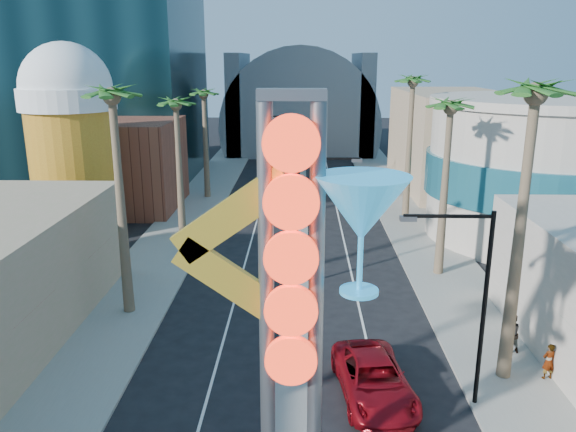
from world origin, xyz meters
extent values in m
cube|color=gray|center=(-9.50, 35.00, 0.07)|extent=(5.00, 100.00, 0.15)
cube|color=gray|center=(9.50, 35.00, 0.07)|extent=(5.00, 100.00, 0.15)
cube|color=gray|center=(0.00, 38.00, 0.07)|extent=(1.60, 84.00, 0.15)
cube|color=brown|center=(-16.00, 38.00, 4.00)|extent=(10.00, 10.00, 8.00)
cube|color=tan|center=(16.00, 48.00, 5.00)|extent=(10.00, 20.00, 10.00)
cylinder|color=#BA6718|center=(-17.00, 30.00, 5.00)|extent=(6.40, 6.40, 10.00)
cylinder|color=white|center=(-17.00, 30.00, 10.40)|extent=(7.00, 7.00, 1.60)
sphere|color=white|center=(-17.00, 30.00, 11.20)|extent=(6.60, 6.60, 6.60)
cylinder|color=#B3A998|center=(18.00, 30.00, 5.00)|extent=(16.00, 16.00, 10.00)
cylinder|color=#226E83|center=(18.00, 30.00, 5.00)|extent=(16.60, 16.60, 3.00)
cylinder|color=#B3A998|center=(18.00, 30.00, 10.30)|extent=(16.60, 16.60, 0.60)
cylinder|color=slate|center=(0.00, 72.00, 4.00)|extent=(22.00, 16.00, 22.00)
cube|color=slate|center=(-9.00, 72.00, 7.00)|extent=(2.00, 16.00, 14.00)
cube|color=slate|center=(9.00, 72.00, 7.00)|extent=(2.00, 16.00, 14.00)
cylinder|color=slate|center=(-0.70, 3.00, 6.50)|extent=(0.44, 0.44, 12.00)
cylinder|color=slate|center=(0.70, 3.00, 6.50)|extent=(0.44, 0.44, 12.00)
cube|color=slate|center=(0.00, 3.00, 12.40)|extent=(1.80, 0.50, 0.30)
cylinder|color=#FF3216|center=(0.00, 2.65, 11.20)|extent=(1.50, 0.25, 1.50)
cylinder|color=#FF3216|center=(0.00, 2.65, 9.65)|extent=(1.50, 0.25, 1.50)
cylinder|color=#FF3216|center=(0.00, 2.65, 8.10)|extent=(1.50, 0.25, 1.50)
cylinder|color=#FF3216|center=(0.00, 2.65, 6.55)|extent=(1.50, 0.25, 1.50)
cylinder|color=#FF3216|center=(0.00, 2.65, 5.00)|extent=(1.50, 0.25, 1.50)
cube|color=gold|center=(-1.60, 3.00, 9.20)|extent=(3.47, 0.25, 2.80)
cube|color=gold|center=(-1.60, 3.00, 7.20)|extent=(3.47, 0.25, 2.80)
cone|color=#228DC6|center=(1.90, 3.00, 9.40)|extent=(2.60, 2.60, 1.80)
cylinder|color=#228DC6|center=(1.90, 3.00, 7.80)|extent=(0.16, 0.16, 1.60)
cylinder|color=#228DC6|center=(1.90, 3.00, 7.00)|extent=(1.10, 1.10, 0.12)
cylinder|color=black|center=(0.00, 20.00, 4.00)|extent=(0.18, 0.18, 8.00)
cube|color=black|center=(1.80, 20.00, 7.80)|extent=(3.60, 0.12, 0.12)
cube|color=slate|center=(3.40, 20.00, 7.70)|extent=(0.60, 0.25, 0.18)
cylinder|color=black|center=(0.00, 44.00, 4.00)|extent=(0.18, 0.18, 8.00)
cube|color=black|center=(-1.80, 44.00, 7.80)|extent=(3.60, 0.12, 0.12)
cube|color=slate|center=(-3.40, 44.00, 7.70)|extent=(0.60, 0.25, 0.18)
cylinder|color=black|center=(7.20, 8.00, 4.00)|extent=(0.18, 0.18, 8.00)
cube|color=black|center=(5.58, 8.00, 7.80)|extent=(3.24, 0.12, 0.12)
cube|color=slate|center=(4.14, 8.00, 7.70)|extent=(0.60, 0.25, 0.18)
cylinder|color=brown|center=(-9.00, 16.00, 5.75)|extent=(0.40, 0.40, 11.50)
sphere|color=#24541C|center=(-9.00, 16.00, 11.50)|extent=(2.40, 2.40, 2.40)
cylinder|color=brown|center=(-9.00, 30.00, 5.00)|extent=(0.40, 0.40, 10.00)
sphere|color=#24541C|center=(-9.00, 30.00, 10.00)|extent=(2.40, 2.40, 2.40)
cylinder|color=brown|center=(-9.00, 42.00, 5.00)|extent=(0.40, 0.40, 10.00)
sphere|color=#24541C|center=(-9.00, 42.00, 10.00)|extent=(2.40, 2.40, 2.40)
cylinder|color=brown|center=(9.00, 10.00, 6.00)|extent=(0.40, 0.40, 12.00)
sphere|color=#24541C|center=(9.00, 10.00, 12.00)|extent=(2.40, 2.40, 2.40)
cylinder|color=brown|center=(9.00, 22.00, 5.25)|extent=(0.40, 0.40, 10.50)
sphere|color=#24541C|center=(9.00, 22.00, 10.50)|extent=(2.40, 2.40, 2.40)
cylinder|color=brown|center=(9.00, 34.00, 5.75)|extent=(0.40, 0.40, 11.50)
sphere|color=#24541C|center=(9.00, 34.00, 11.50)|extent=(2.40, 2.40, 2.40)
imported|color=maroon|center=(3.24, 8.45, 0.81)|extent=(3.34, 6.08, 1.61)
imported|color=gray|center=(10.76, 9.79, 0.96)|extent=(0.66, 0.51, 1.61)
imported|color=gray|center=(9.93, 12.00, 1.11)|extent=(1.08, 0.93, 1.91)
camera|label=1|loc=(0.27, -11.60, 13.29)|focal=35.00mm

